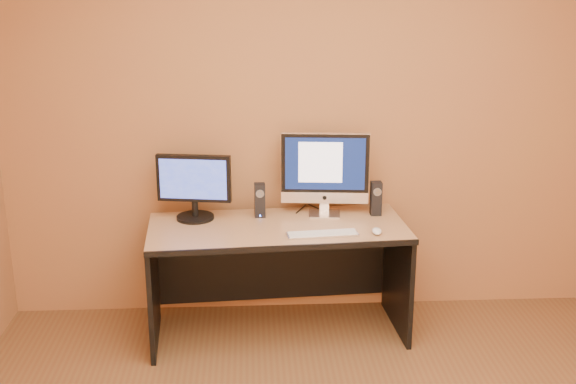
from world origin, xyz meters
TOP-DOWN VIEW (x-y plane):
  - walls at (0.00, 0.00)m, footprint 4.00×4.00m
  - desk at (-0.28, 1.61)m, footprint 1.58×0.78m
  - imac at (0.03, 1.80)m, footprint 0.57×0.25m
  - second_monitor at (-0.78, 1.77)m, footprint 0.49×0.30m
  - speaker_left at (-0.38, 1.79)m, footprint 0.07×0.07m
  - speaker_right at (0.35, 1.78)m, footprint 0.07×0.07m
  - keyboard at (-0.02, 1.43)m, footprint 0.42×0.15m
  - mouse at (0.29, 1.44)m, footprint 0.06×0.10m
  - cable_a at (-0.00, 1.91)m, footprint 0.12×0.19m
  - cable_b at (-0.11, 1.91)m, footprint 0.08×0.16m

SIDE VIEW (x-z plane):
  - desk at x=-0.28m, z-range 0.00..0.71m
  - cable_a at x=0.00m, z-range 0.71..0.72m
  - cable_b at x=-0.11m, z-range 0.71..0.72m
  - keyboard at x=-0.02m, z-range 0.71..0.73m
  - mouse at x=0.29m, z-range 0.71..0.75m
  - speaker_left at x=-0.38m, z-range 0.71..0.92m
  - speaker_right at x=0.35m, z-range 0.71..0.92m
  - second_monitor at x=-0.78m, z-range 0.71..1.12m
  - imac at x=0.03m, z-range 0.71..1.24m
  - walls at x=0.00m, z-range 0.00..2.60m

